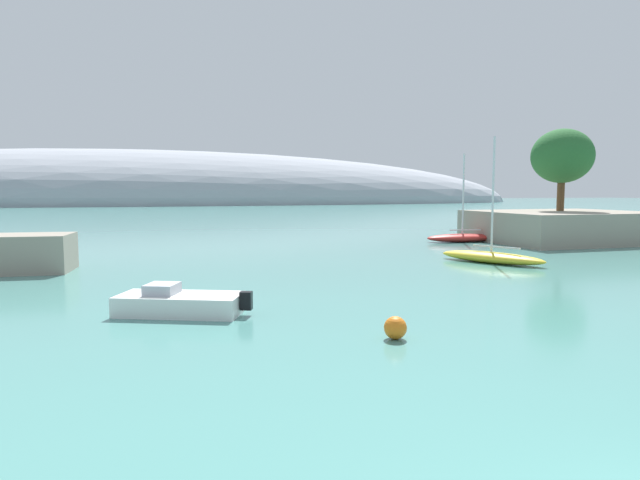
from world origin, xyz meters
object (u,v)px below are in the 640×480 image
object	(u,v)px
motorboat_white_foreground	(180,303)
mooring_buoy_orange	(395,328)
sailboat_yellow_near_shore	(491,256)
sailboat_red_mid_mooring	(462,237)
tree_clump_shore	(562,156)

from	to	relation	value
motorboat_white_foreground	mooring_buoy_orange	bearing A→B (deg)	161.66
sailboat_yellow_near_shore	motorboat_white_foreground	distance (m)	22.08
sailboat_red_mid_mooring	motorboat_white_foreground	size ratio (longest dim) A/B	1.56
tree_clump_shore	motorboat_white_foreground	xyz separation A→B (m)	(-36.06, -21.57, -7.55)
tree_clump_shore	motorboat_white_foreground	size ratio (longest dim) A/B	1.50
tree_clump_shore	sailboat_red_mid_mooring	bearing A→B (deg)	174.58
tree_clump_shore	sailboat_red_mid_mooring	distance (m)	12.52
sailboat_red_mid_mooring	motorboat_white_foreground	distance (m)	34.46
motorboat_white_foreground	sailboat_yellow_near_shore	bearing A→B (deg)	-132.85
sailboat_red_mid_mooring	motorboat_white_foreground	bearing A→B (deg)	45.88
sailboat_yellow_near_shore	sailboat_red_mid_mooring	bearing A→B (deg)	-52.48
tree_clump_shore	sailboat_red_mid_mooring	world-z (taller)	tree_clump_shore
tree_clump_shore	mooring_buoy_orange	world-z (taller)	tree_clump_shore
sailboat_yellow_near_shore	motorboat_white_foreground	size ratio (longest dim) A/B	1.58
sailboat_yellow_near_shore	mooring_buoy_orange	size ratio (longest dim) A/B	11.20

